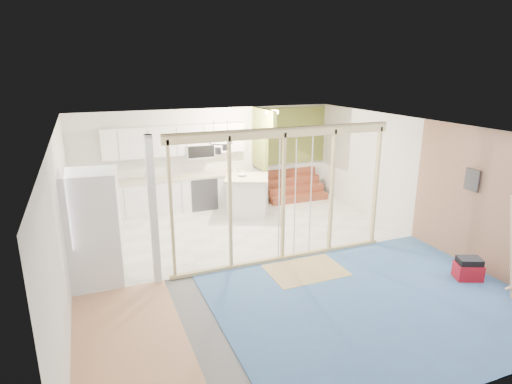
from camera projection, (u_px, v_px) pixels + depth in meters
name	position (u px, v px, depth m)	size (l,w,h in m)	color
room	(269.00, 198.00, 7.88)	(7.01, 8.01, 2.61)	slate
floor_overlays	(270.00, 260.00, 8.32)	(7.00, 8.00, 0.03)	white
stud_frame	(256.00, 184.00, 7.71)	(4.66, 0.14, 2.60)	#D4BC81
base_cabinets	(154.00, 200.00, 10.52)	(4.45, 2.24, 0.93)	white
upper_cabinets	(178.00, 141.00, 10.82)	(3.60, 0.41, 0.85)	white
green_partition	(283.00, 167.00, 11.97)	(2.25, 1.51, 2.60)	olive
pot_rack	(221.00, 145.00, 9.25)	(0.52, 0.52, 0.72)	black
sheathing_panel	(500.00, 208.00, 7.35)	(0.02, 4.00, 2.60)	tan
electrical_panel	(472.00, 180.00, 7.77)	(0.04, 0.30, 0.40)	#3B3A3F
ceiling_light	(272.00, 112.00, 10.70)	(0.32, 0.32, 0.08)	#FFEABF
fridge	(95.00, 228.00, 7.27)	(0.95, 0.92, 1.99)	white
island	(247.00, 196.00, 10.72)	(1.37, 1.37, 1.02)	white
bowl	(242.00, 175.00, 10.61)	(0.23, 0.23, 0.06)	beige
soap_bottle_a	(147.00, 173.00, 10.69)	(0.12, 0.12, 0.31)	#B0B1C4
soap_bottle_b	(234.00, 168.00, 11.47)	(0.09, 0.09, 0.19)	white
toolbox	(468.00, 269.00, 7.53)	(0.53, 0.47, 0.41)	maroon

